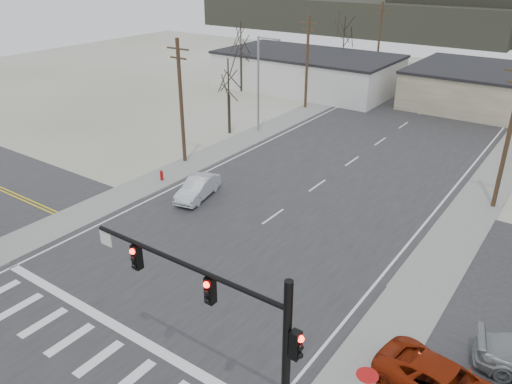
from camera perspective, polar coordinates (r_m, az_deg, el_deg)
ground at (r=27.55m, az=-7.37°, el=-9.30°), size 140.00×140.00×0.00m
main_road at (r=38.38m, az=7.73°, el=1.23°), size 18.00×110.00×0.05m
cross_road at (r=27.54m, az=-7.37°, el=-9.26°), size 90.00×10.00×0.04m
sidewalk_left at (r=47.52m, az=-0.74°, el=6.28°), size 3.00×90.00×0.06m
sidewalk_right at (r=39.86m, az=24.78°, el=-0.06°), size 3.00×90.00×0.06m
traffic_signal_mast at (r=16.85m, az=-2.18°, el=-14.96°), size 8.95×0.43×7.20m
fire_hydrant at (r=38.69m, az=-10.74°, el=1.90°), size 0.24×0.24×0.87m
yield_sign at (r=19.12m, az=12.52°, el=-20.36°), size 0.80×0.80×2.35m
building_left_far at (r=66.04m, az=5.82°, el=13.62°), size 22.30×12.30×4.50m
upole_left_b at (r=40.68m, az=-8.57°, el=10.36°), size 2.20×0.30×10.00m
upole_left_c at (r=56.47m, az=5.86°, el=14.69°), size 2.20×0.30×10.00m
upole_left_d at (r=74.31m, az=13.91°, el=16.67°), size 2.20×0.30×10.00m
upole_right_a at (r=36.11m, az=26.96°, el=5.93°), size 2.20×0.30×10.00m
streetlight_main at (r=47.82m, az=0.46°, el=12.71°), size 2.40×0.25×9.00m
tree_left_near at (r=47.50m, az=-3.18°, el=12.76°), size 3.30×3.30×7.35m
tree_left_far at (r=69.71m, az=10.05°, el=17.35°), size 3.96×3.96×8.82m
tree_left_mid at (r=63.63m, az=-1.74°, el=16.97°), size 3.96×3.96×8.82m
hill_left at (r=120.26m, az=10.65°, el=19.21°), size 70.00×18.00×7.00m
sedan_crossing at (r=35.39m, az=-6.68°, el=0.45°), size 2.43×4.59×1.44m
car_far_a at (r=64.96m, az=22.51°, el=10.32°), size 2.74×5.32×1.47m
car_far_b at (r=78.42m, az=18.30°, el=13.27°), size 2.27×4.49×1.46m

